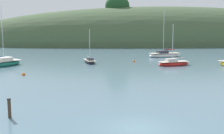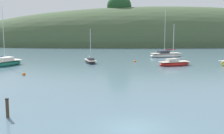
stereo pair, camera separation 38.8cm
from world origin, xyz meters
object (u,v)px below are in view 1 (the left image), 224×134
at_px(sailboat_blue_center, 90,61).
at_px(mooring_buoy_outer, 134,61).
at_px(sailboat_yellow_far, 173,63).
at_px(sailboat_grey_yawl, 164,55).
at_px(mooring_buoy_channel, 24,74).
at_px(sailboat_orange_cutter, 2,64).
at_px(jetty_piling, 9,108).

relative_size(sailboat_blue_center, mooring_buoy_outer, 11.51).
relative_size(sailboat_yellow_far, mooring_buoy_outer, 13.17).
distance_m(sailboat_yellow_far, sailboat_blue_center, 14.67).
xyz_separation_m(sailboat_blue_center, sailboat_grey_yawl, (15.87, 8.38, 0.12)).
xyz_separation_m(sailboat_grey_yawl, mooring_buoy_channel, (-24.89, -20.36, -0.30)).
relative_size(sailboat_orange_cutter, mooring_buoy_channel, 18.69).
bearing_deg(sailboat_yellow_far, sailboat_grey_yawl, 81.76).
bearing_deg(sailboat_grey_yawl, mooring_buoy_outer, -134.88).
bearing_deg(mooring_buoy_channel, mooring_buoy_outer, 36.28).
xyz_separation_m(sailboat_blue_center, sailboat_orange_cutter, (-14.39, -2.76, 0.13)).
xyz_separation_m(mooring_buoy_outer, mooring_buoy_channel, (-17.19, -12.62, 0.00)).
xyz_separation_m(sailboat_yellow_far, sailboat_orange_cutter, (-28.43, 1.54, 0.08)).
distance_m(sailboat_blue_center, mooring_buoy_outer, 8.19).
height_order(sailboat_orange_cutter, jetty_piling, sailboat_orange_cutter).
xyz_separation_m(sailboat_blue_center, mooring_buoy_channel, (-9.03, -11.98, -0.18)).
bearing_deg(sailboat_orange_cutter, sailboat_yellow_far, -3.09).
height_order(sailboat_blue_center, mooring_buoy_outer, sailboat_blue_center).
distance_m(sailboat_yellow_far, mooring_buoy_outer, 7.67).
height_order(sailboat_yellow_far, mooring_buoy_channel, sailboat_yellow_far).
bearing_deg(mooring_buoy_channel, sailboat_yellow_far, 18.43).
bearing_deg(sailboat_grey_yawl, mooring_buoy_channel, -140.73).
height_order(sailboat_grey_yawl, mooring_buoy_outer, sailboat_grey_yawl).
bearing_deg(jetty_piling, mooring_buoy_outer, 65.37).
xyz_separation_m(sailboat_yellow_far, jetty_piling, (-20.13, -26.17, 0.40)).
distance_m(sailboat_yellow_far, jetty_piling, 33.02).
distance_m(sailboat_blue_center, mooring_buoy_channel, 15.00).
bearing_deg(sailboat_orange_cutter, jetty_piling, -73.33).
bearing_deg(sailboat_blue_center, mooring_buoy_outer, 4.51).
bearing_deg(mooring_buoy_outer, sailboat_orange_cutter, -171.42).
relative_size(sailboat_blue_center, jetty_piling, 4.26).
height_order(sailboat_grey_yawl, sailboat_orange_cutter, sailboat_orange_cutter).
xyz_separation_m(sailboat_blue_center, jetty_piling, (-6.10, -30.47, 0.45)).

